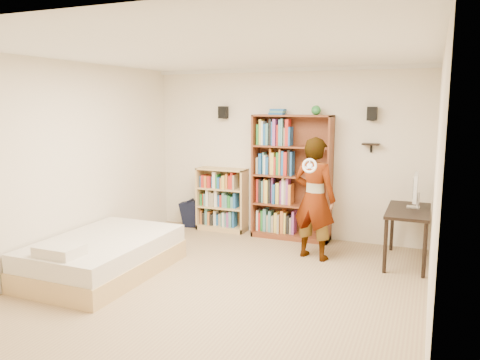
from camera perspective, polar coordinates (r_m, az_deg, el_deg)
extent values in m
cube|color=tan|center=(5.65, -2.33, -13.06)|extent=(4.50, 5.00, 0.01)
cube|color=silver|center=(7.60, 5.52, 3.26)|extent=(4.50, 0.02, 2.70)
cube|color=silver|center=(3.24, -21.46, -5.71)|extent=(4.50, 0.02, 2.70)
cube|color=silver|center=(6.55, -20.61, 1.71)|extent=(0.02, 5.00, 2.70)
cube|color=silver|center=(4.80, 22.73, -1.01)|extent=(0.02, 5.00, 2.70)
cube|color=white|center=(5.25, -2.54, 15.33)|extent=(4.50, 5.00, 0.02)
cube|color=white|center=(7.55, 5.61, 13.25)|extent=(4.50, 0.06, 0.06)
cube|color=white|center=(3.20, -22.56, 17.94)|extent=(4.50, 0.06, 0.06)
cube|color=white|center=(6.50, -21.10, 13.31)|extent=(0.06, 5.00, 0.06)
cube|color=white|center=(4.76, 23.39, 14.83)|extent=(0.06, 5.00, 0.06)
cube|color=black|center=(7.84, -2.06, 8.24)|extent=(0.14, 0.12, 0.20)
cube|color=black|center=(7.19, 15.81, 7.79)|extent=(0.14, 0.12, 0.20)
cube|color=black|center=(7.22, 15.66, 4.23)|extent=(0.25, 0.16, 0.02)
imported|color=black|center=(6.54, 9.05, -2.24)|extent=(0.70, 0.55, 1.70)
torus|color=silver|center=(6.15, 8.48, 1.73)|extent=(0.20, 0.07, 0.20)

